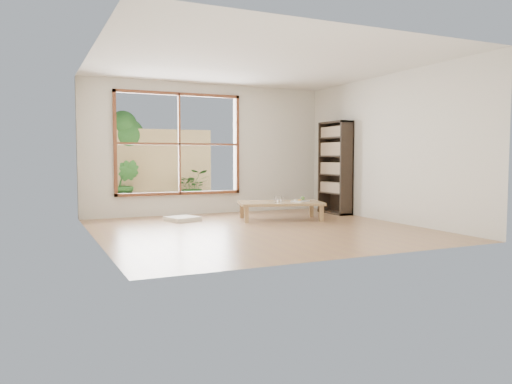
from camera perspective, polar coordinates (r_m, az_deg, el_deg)
ground at (r=7.95m, az=0.36°, el=-4.26°), size 5.00×5.00×0.00m
low_table at (r=9.14m, az=2.82°, el=-1.37°), size 1.67×1.23×0.33m
floor_cushion at (r=9.09m, az=-8.40°, el=-3.03°), size 0.63×0.63×0.07m
bookshelf at (r=10.20m, az=9.04°, el=2.75°), size 0.30×0.84×1.86m
glass_tall at (r=8.97m, az=2.33°, el=-0.82°), size 0.07×0.07×0.12m
glass_mid at (r=9.24m, az=3.09°, el=-0.80°), size 0.06×0.06×0.09m
glass_short at (r=9.29m, az=2.66°, el=-0.73°), size 0.08×0.08×0.10m
glass_small at (r=9.17m, az=2.32°, el=-0.89°), size 0.06×0.06×0.07m
food_tray at (r=9.20m, az=5.15°, el=-0.96°), size 0.36×0.32×0.09m
deck at (r=11.09m, az=-10.31°, el=-1.97°), size 2.80×2.00×0.05m
garden_bench at (r=10.77m, az=-12.65°, el=-0.53°), size 1.13×0.53×0.34m
bamboo_fence at (r=12.00m, az=-11.56°, el=2.77°), size 2.80×0.06×1.80m
shrub_right at (r=12.03m, az=-7.19°, el=0.62°), size 0.86×0.78×0.83m
shrub_left at (r=11.46m, az=-14.66°, el=0.93°), size 0.72×0.66×1.06m
garden_tree at (r=12.17m, az=-15.06°, el=6.15°), size 1.04×0.85×2.22m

